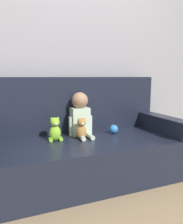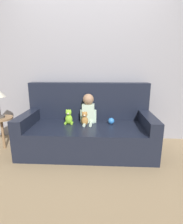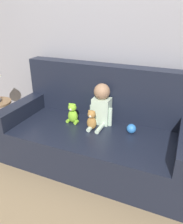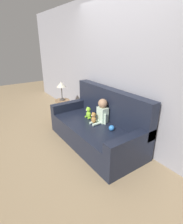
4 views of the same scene
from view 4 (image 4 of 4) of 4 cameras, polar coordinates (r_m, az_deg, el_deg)
name	(u,v)px [view 4 (image 4 of 4)]	position (r m, az deg, el deg)	size (l,w,h in m)	color
ground_plane	(95,143)	(3.37, 1.02, -10.02)	(12.00, 12.00, 0.00)	#9E8460
wall_back	(120,71)	(3.23, 9.13, 13.11)	(8.00, 0.05, 2.60)	#93939E
couch	(98,126)	(3.25, 2.19, -4.75)	(1.93, 0.90, 1.00)	black
person_baby	(102,111)	(3.17, 3.51, 0.21)	(0.25, 0.33, 0.45)	silver
teddy_bear_brown	(94,118)	(3.15, 0.73, -1.98)	(0.10, 0.10, 0.21)	#AD7A3D
plush_toy_side	(88,113)	(3.37, -1.00, -0.33)	(0.13, 0.10, 0.23)	#8CD133
toy_ball	(111,128)	(2.95, 6.54, -5.20)	(0.09, 0.09, 0.09)	#337FDB
side_table	(62,92)	(4.13, -9.69, 6.48)	(0.34, 0.34, 0.94)	#93704C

